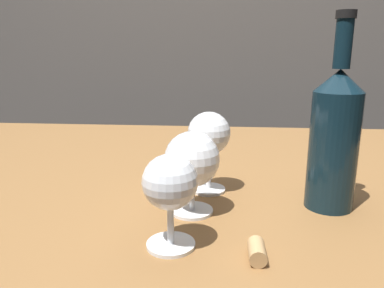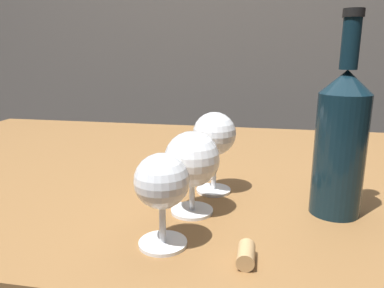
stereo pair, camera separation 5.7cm
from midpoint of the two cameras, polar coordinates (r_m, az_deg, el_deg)
name	(u,v)px [view 2 (the right image)]	position (r m, az deg, el deg)	size (l,w,h in m)	color
dining_table	(182,200)	(0.86, 0.43, -8.58)	(1.53, 0.91, 0.74)	brown
wine_glass_amber	(162,184)	(0.48, -1.28, -6.21)	(0.07, 0.07, 0.13)	white
wine_glass_cabernet	(192,161)	(0.58, 2.83, -2.62)	(0.09, 0.09, 0.13)	white
wine_glass_merlot	(214,136)	(0.66, 5.92, 1.16)	(0.08, 0.08, 0.15)	white
wine_bottle	(341,140)	(0.62, 24.39, 0.50)	(0.08, 0.08, 0.31)	#0F232D
cork	(246,255)	(0.48, 11.83, -16.42)	(0.02, 0.02, 0.04)	tan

